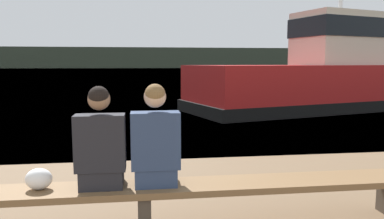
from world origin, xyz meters
The scene contains 7 objects.
water_surface centered at (0.00, 126.00, 0.00)m, with size 240.00×240.00×0.00m, color #386084.
far_shoreline centered at (0.00, 139.25, 3.63)m, with size 600.00×12.00×7.27m, color #384233.
bench_main centered at (0.32, 3.33, 0.36)m, with size 5.79×0.46×0.45m.
person_left centered at (-0.07, 3.33, 0.85)m, with size 0.45×0.37×0.95m.
person_right centered at (0.43, 3.33, 0.86)m, with size 0.45×0.37×0.97m.
shopping_bag centered at (-0.64, 3.36, 0.55)m, with size 0.24×0.18×0.20m.
tugboat_red centered at (7.34, 12.63, 1.07)m, with size 11.36×6.14×6.12m.
Camera 1 is at (0.31, -0.13, 1.60)m, focal length 35.00 mm.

